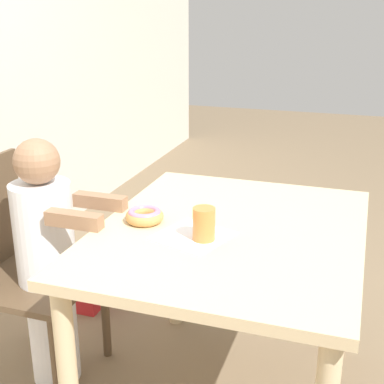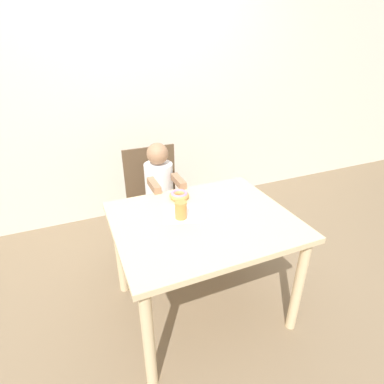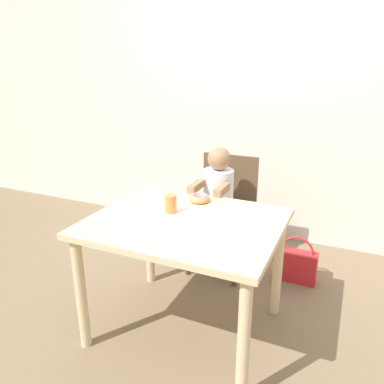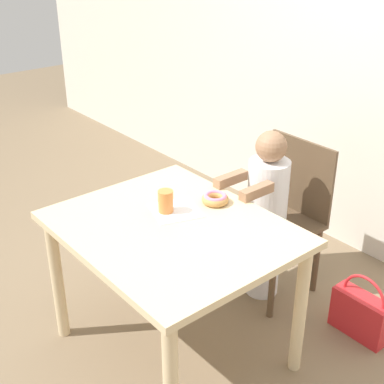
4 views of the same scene
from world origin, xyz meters
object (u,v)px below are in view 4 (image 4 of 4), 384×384
object	(u,v)px
chair	(281,215)
cup	(166,202)
child_figure	(266,215)
handbag	(361,313)
donut	(215,198)

from	to	relation	value
chair	cup	distance (m)	0.83
child_figure	handbag	size ratio (longest dim) A/B	2.76
child_figure	cup	bearing A→B (deg)	-95.43
handbag	cup	xyz separation A→B (m)	(-0.64, -0.76, 0.65)
donut	cup	xyz separation A→B (m)	(-0.08, -0.24, 0.03)
child_figure	cup	distance (m)	0.69
donut	cup	bearing A→B (deg)	-108.49
chair	handbag	bearing A→B (deg)	-0.19
child_figure	cup	world-z (taller)	child_figure
donut	handbag	distance (m)	0.98
donut	chair	bearing A→B (deg)	92.13
handbag	child_figure	bearing A→B (deg)	-167.67
handbag	cup	distance (m)	1.19
donut	handbag	world-z (taller)	donut
child_figure	donut	world-z (taller)	child_figure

